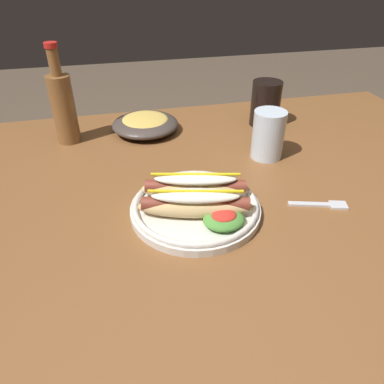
{
  "coord_description": "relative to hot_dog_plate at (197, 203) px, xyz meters",
  "views": [
    {
      "loc": [
        -0.19,
        -0.65,
        1.19
      ],
      "look_at": [
        -0.05,
        -0.05,
        0.77
      ],
      "focal_mm": 34.05,
      "sensor_mm": 36.0,
      "label": 1
    }
  ],
  "objects": [
    {
      "name": "dining_table",
      "position": [
        0.05,
        0.08,
        -0.11
      ],
      "size": [
        1.49,
        0.98,
        0.74
      ],
      "color": "brown",
      "rests_on": "ground_plane"
    },
    {
      "name": "ground_plane",
      "position": [
        0.05,
        0.08,
        -0.77
      ],
      "size": [
        8.0,
        8.0,
        0.0
      ],
      "primitive_type": "plane",
      "color": "brown"
    },
    {
      "name": "water_cup",
      "position": [
        0.23,
        0.19,
        0.03
      ],
      "size": [
        0.08,
        0.08,
        0.12
      ],
      "primitive_type": "cylinder",
      "color": "silver",
      "rests_on": "dining_table"
    },
    {
      "name": "fork",
      "position": [
        0.26,
        -0.03,
        -0.02
      ],
      "size": [
        0.12,
        0.05,
        0.0
      ],
      "rotation": [
        0.0,
        0.0,
        -0.29
      ],
      "color": "silver",
      "rests_on": "dining_table"
    },
    {
      "name": "glass_bottle",
      "position": [
        -0.26,
        0.4,
        0.07
      ],
      "size": [
        0.06,
        0.06,
        0.26
      ],
      "color": "brown",
      "rests_on": "dining_table"
    },
    {
      "name": "hot_dog_plate",
      "position": [
        0.0,
        0.0,
        0.0
      ],
      "size": [
        0.26,
        0.26,
        0.08
      ],
      "color": "silver",
      "rests_on": "dining_table"
    },
    {
      "name": "side_bowl",
      "position": [
        -0.05,
        0.41,
        -0.0
      ],
      "size": [
        0.19,
        0.19,
        0.05
      ],
      "color": "#423833",
      "rests_on": "dining_table"
    },
    {
      "name": "soda_cup",
      "position": [
        0.3,
        0.38,
        0.04
      ],
      "size": [
        0.09,
        0.09,
        0.13
      ],
      "primitive_type": "cylinder",
      "color": "black",
      "rests_on": "dining_table"
    }
  ]
}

